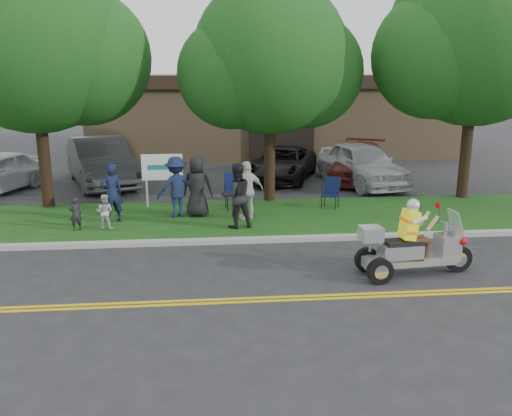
{
  "coord_description": "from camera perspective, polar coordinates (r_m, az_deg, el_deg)",
  "views": [
    {
      "loc": [
        -1.59,
        -10.02,
        4.27
      ],
      "look_at": [
        -0.44,
        2.0,
        1.17
      ],
      "focal_mm": 38.0,
      "sensor_mm": 36.0,
      "label": 1
    }
  ],
  "objects": [
    {
      "name": "business_sign",
      "position": [
        16.94,
        -9.83,
        3.95
      ],
      "size": [
        1.25,
        0.06,
        1.75
      ],
      "color": "silver",
      "rests_on": "ground"
    },
    {
      "name": "spectator_chair_b",
      "position": [
        15.73,
        -6.2,
        2.27
      ],
      "size": [
        0.95,
        0.72,
        1.76
      ],
      "primitive_type": "imported",
      "rotation": [
        0.0,
        0.0,
        2.95
      ],
      "color": "black",
      "rests_on": "grass_verge"
    },
    {
      "name": "spectator_chair_a",
      "position": [
        15.74,
        -8.4,
        2.2
      ],
      "size": [
        1.29,
        0.99,
        1.75
      ],
      "primitive_type": "imported",
      "rotation": [
        0.0,
        0.0,
        3.48
      ],
      "color": "#172141",
      "rests_on": "grass_verge"
    },
    {
      "name": "commercial_building",
      "position": [
        29.3,
        1.61,
        9.99
      ],
      "size": [
        18.0,
        8.2,
        4.0
      ],
      "color": "#9E7F5B",
      "rests_on": "ground"
    },
    {
      "name": "parked_car_left",
      "position": [
        21.28,
        -16.03,
        4.71
      ],
      "size": [
        3.61,
        5.71,
        1.78
      ],
      "primitive_type": "imported",
      "rotation": [
        0.0,
        0.0,
        0.35
      ],
      "color": "#333336",
      "rests_on": "ground"
    },
    {
      "name": "ground",
      "position": [
        11.0,
        3.31,
        -8.45
      ],
      "size": [
        120.0,
        120.0,
        0.0
      ],
      "primitive_type": "plane",
      "color": "#28282B",
      "rests_on": "ground"
    },
    {
      "name": "centerline_near",
      "position": [
        10.48,
        3.8,
        -9.64
      ],
      "size": [
        60.0,
        0.1,
        0.01
      ],
      "primitive_type": "cube",
      "color": "gold",
      "rests_on": "ground"
    },
    {
      "name": "spectator_adult_left",
      "position": [
        15.58,
        -14.95,
        1.54
      ],
      "size": [
        0.71,
        0.62,
        1.65
      ],
      "primitive_type": "imported",
      "rotation": [
        0.0,
        0.0,
        3.59
      ],
      "color": "#141A39",
      "rests_on": "grass_verge"
    },
    {
      "name": "lawn_chair_b",
      "position": [
        16.6,
        -2.32,
        2.04
      ],
      "size": [
        0.61,
        0.63,
        1.08
      ],
      "rotation": [
        0.0,
        0.0,
        0.07
      ],
      "color": "black",
      "rests_on": "grass_verge"
    },
    {
      "name": "tree_left",
      "position": [
        17.73,
        -22.15,
        15.27
      ],
      "size": [
        6.62,
        5.4,
        7.78
      ],
      "color": "#332114",
      "rests_on": "ground"
    },
    {
      "name": "spectator_adult_right",
      "position": [
        15.33,
        -0.91,
        1.86
      ],
      "size": [
        1.06,
        0.72,
        1.67
      ],
      "primitive_type": "imported",
      "rotation": [
        0.0,
        0.0,
        3.49
      ],
      "color": "silver",
      "rests_on": "grass_verge"
    },
    {
      "name": "trike_scooter",
      "position": [
        11.93,
        16.04,
        -4.15
      ],
      "size": [
        2.57,
        0.89,
        1.68
      ],
      "rotation": [
        0.0,
        0.0,
        0.09
      ],
      "color": "black",
      "rests_on": "ground"
    },
    {
      "name": "spectator_adult_mid",
      "position": [
        14.51,
        -2.07,
        1.31
      ],
      "size": [
        0.99,
        0.85,
        1.76
      ],
      "primitive_type": "imported",
      "rotation": [
        0.0,
        0.0,
        3.38
      ],
      "color": "black",
      "rests_on": "grass_verge"
    },
    {
      "name": "tree_mid",
      "position": [
        17.38,
        1.68,
        14.95
      ],
      "size": [
        5.88,
        4.8,
        7.05
      ],
      "color": "#332114",
      "rests_on": "ground"
    },
    {
      "name": "grass_verge",
      "position": [
        15.87,
        0.48,
        -0.99
      ],
      "size": [
        60.0,
        4.0,
        0.1
      ],
      "primitive_type": "cube",
      "color": "#124412",
      "rests_on": "ground"
    },
    {
      "name": "child_left",
      "position": [
        15.11,
        -18.47,
        -0.58
      ],
      "size": [
        0.39,
        0.33,
        0.9
      ],
      "primitive_type": "imported",
      "rotation": [
        0.0,
        0.0,
        3.58
      ],
      "color": "black",
      "rests_on": "grass_verge"
    },
    {
      "name": "parked_car_far_right",
      "position": [
        20.85,
        11.08,
        4.59
      ],
      "size": [
        2.9,
        5.05,
        1.62
      ],
      "primitive_type": "imported",
      "rotation": [
        0.0,
        0.0,
        0.22
      ],
      "color": "#B0B3B8",
      "rests_on": "ground"
    },
    {
      "name": "child_right",
      "position": [
        15.0,
        -15.64,
        -0.38
      ],
      "size": [
        0.52,
        0.44,
        0.95
      ],
      "primitive_type": "imported",
      "rotation": [
        0.0,
        0.0,
        2.96
      ],
      "color": "beige",
      "rests_on": "grass_verge"
    },
    {
      "name": "parked_car_right",
      "position": [
        21.88,
        10.82,
        4.77
      ],
      "size": [
        3.64,
        5.21,
        1.4
      ],
      "primitive_type": "imported",
      "rotation": [
        0.0,
        0.0,
        -0.39
      ],
      "color": "#551814",
      "rests_on": "ground"
    },
    {
      "name": "parked_car_mid",
      "position": [
        21.54,
        2.81,
        4.7
      ],
      "size": [
        3.62,
        5.08,
        1.29
      ],
      "primitive_type": "imported",
      "rotation": [
        0.0,
        0.0,
        -0.36
      ],
      "color": "black",
      "rests_on": "ground"
    },
    {
      "name": "tree_right",
      "position": [
        19.13,
        22.3,
        15.65
      ],
      "size": [
        6.86,
        5.6,
        8.07
      ],
      "color": "#332114",
      "rests_on": "ground"
    },
    {
      "name": "lawn_chair_a",
      "position": [
        16.9,
        7.92,
        1.84
      ],
      "size": [
        0.67,
        0.67,
        0.94
      ],
      "rotation": [
        0.0,
        0.0,
        -0.46
      ],
      "color": "black",
      "rests_on": "grass_verge"
    },
    {
      "name": "centerline_far",
      "position": [
        10.62,
        3.66,
        -9.29
      ],
      "size": [
        60.0,
        0.1,
        0.01
      ],
      "primitive_type": "cube",
      "color": "gold",
      "rests_on": "ground"
    },
    {
      "name": "curb",
      "position": [
        13.82,
        1.41,
        -3.33
      ],
      "size": [
        60.0,
        0.25,
        0.12
      ],
      "primitive_type": "cube",
      "color": "#A8A89E",
      "rests_on": "ground"
    }
  ]
}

